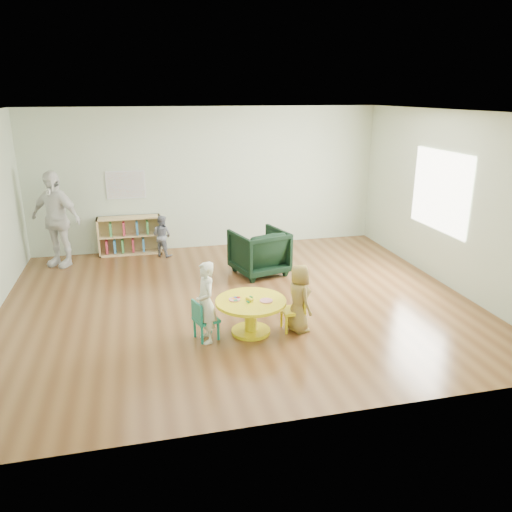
% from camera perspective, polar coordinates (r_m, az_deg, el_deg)
% --- Properties ---
extents(room, '(7.10, 7.00, 2.80)m').
position_cam_1_polar(room, '(7.16, -2.13, 8.89)').
color(room, brown).
rests_on(room, ground).
extents(activity_table, '(0.93, 0.93, 0.51)m').
position_cam_1_polar(activity_table, '(6.59, -0.60, -6.22)').
color(activity_table, yellow).
rests_on(activity_table, ground).
extents(kid_chair_left, '(0.36, 0.36, 0.53)m').
position_cam_1_polar(kid_chair_left, '(6.48, -6.05, -7.17)').
color(kid_chair_left, '#17816B').
rests_on(kid_chair_left, ground).
extents(kid_chair_right, '(0.29, 0.29, 0.55)m').
position_cam_1_polar(kid_chair_right, '(6.73, 4.53, -6.05)').
color(kid_chair_right, yellow).
rests_on(kid_chair_right, ground).
extents(bookshelf, '(1.20, 0.30, 0.75)m').
position_cam_1_polar(bookshelf, '(10.15, -14.30, 2.29)').
color(bookshelf, tan).
rests_on(bookshelf, ground).
extents(alphabet_poster, '(0.74, 0.01, 0.54)m').
position_cam_1_polar(alphabet_poster, '(10.06, -14.66, 7.88)').
color(alphabet_poster, silver).
rests_on(alphabet_poster, ground).
extents(armchair, '(1.05, 1.07, 0.79)m').
position_cam_1_polar(armchair, '(8.71, 0.36, 0.47)').
color(armchair, black).
rests_on(armchair, ground).
extents(child_left, '(0.30, 0.42, 1.06)m').
position_cam_1_polar(child_left, '(6.33, -5.75, -5.30)').
color(child_left, white).
rests_on(child_left, ground).
extents(child_right, '(0.38, 0.51, 0.93)m').
position_cam_1_polar(child_right, '(6.62, 4.93, -4.84)').
color(child_right, gold).
rests_on(child_right, ground).
extents(toddler, '(0.50, 0.48, 0.81)m').
position_cam_1_polar(toddler, '(9.84, -10.69, 2.28)').
color(toddler, '#172139').
rests_on(toddler, ground).
extents(adult_caretaker, '(1.10, 0.91, 1.75)m').
position_cam_1_polar(adult_caretaker, '(9.72, -21.93, 3.94)').
color(adult_caretaker, white).
rests_on(adult_caretaker, ground).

